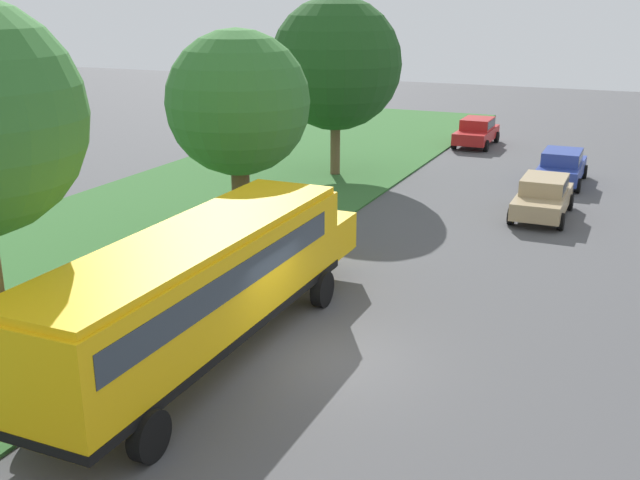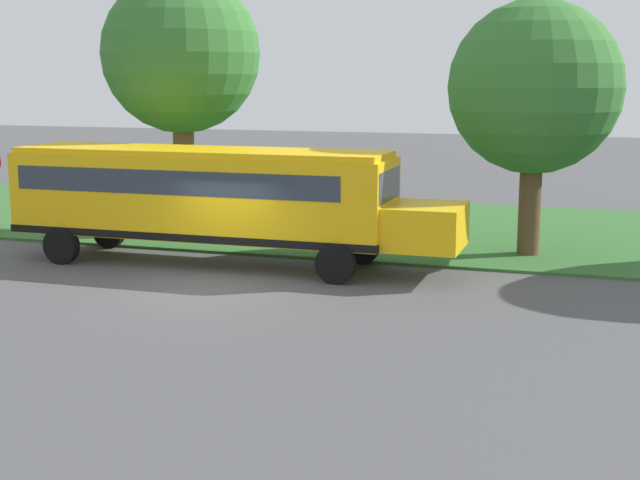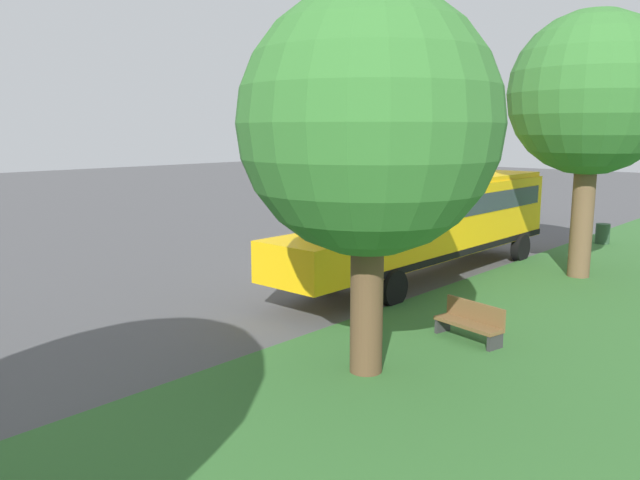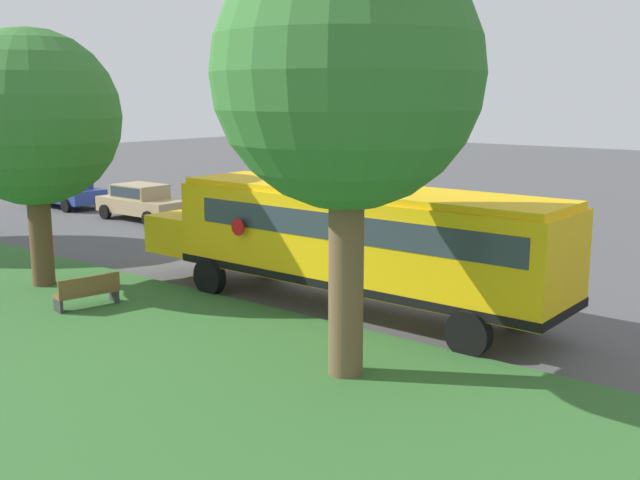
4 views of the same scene
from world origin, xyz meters
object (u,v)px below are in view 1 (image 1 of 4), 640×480
Objects in this scene: school_bus at (204,281)px; car_blue_middle at (562,165)px; oak_tree_roadside_mid at (235,105)px; park_bench at (179,250)px; oak_tree_far_end at (332,65)px; car_tan_nearest at (543,195)px; car_red_furthest at (477,130)px.

school_bus is 2.82× the size of car_blue_middle.
car_blue_middle is 0.61× the size of oak_tree_roadside_mid.
oak_tree_roadside_mid is 5.17m from park_bench.
car_tan_nearest is at bearing -17.29° from oak_tree_far_end.
car_blue_middle is 16.63m from oak_tree_roadside_mid.
car_blue_middle is 2.64× the size of park_bench.
park_bench is (-9.75, -16.22, -0.40)m from car_blue_middle.
oak_tree_far_end reaches higher than car_tan_nearest.
school_bus is 2.82× the size of car_red_furthest.
park_bench is at bearing 129.38° from school_bus.
car_tan_nearest is 2.64× the size of park_bench.
car_blue_middle is at bearing 75.61° from school_bus.
car_red_furthest is 0.53× the size of oak_tree_far_end.
car_red_furthest is 24.35m from park_bench.
school_bus is 2.82× the size of car_tan_nearest.
park_bench is at bearing -133.38° from car_tan_nearest.
oak_tree_far_end is at bearing 162.71° from car_tan_nearest.
car_tan_nearest and car_blue_middle have the same top height.
school_bus is 1.72× the size of oak_tree_roadside_mid.
car_red_furthest is at bearing 66.15° from oak_tree_far_end.
car_red_furthest is at bearing 80.19° from park_bench.
oak_tree_far_end is (-4.63, -10.48, 4.31)m from car_red_furthest.
oak_tree_far_end is 4.96× the size of park_bench.
oak_tree_roadside_mid is at bearing 79.71° from park_bench.
car_blue_middle is 11.43m from oak_tree_far_end.
car_blue_middle is 18.93m from park_bench.
oak_tree_far_end is (-4.74, 18.69, 3.26)m from school_bus.
school_bus reaches higher than car_blue_middle.
car_tan_nearest is 1.00× the size of car_red_furthest.
oak_tree_roadside_mid is at bearing -84.52° from oak_tree_far_end.
park_bench is at bearing -87.94° from oak_tree_far_end.
car_red_furthest is (-0.11, 29.17, -1.05)m from school_bus.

